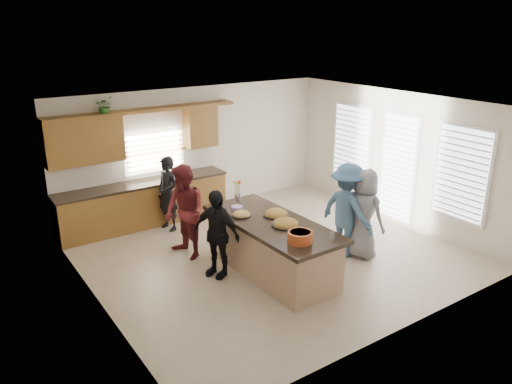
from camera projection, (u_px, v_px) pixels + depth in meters
floor at (273, 253)px, 9.40m from camera, size 6.50×6.50×0.00m
room_shell at (274, 156)px, 8.79m from camera, size 6.52×6.02×2.81m
back_cabinetry at (140, 184)px, 10.46m from camera, size 4.08×0.66×2.46m
right_wall_glazing at (400, 161)px, 10.58m from camera, size 0.06×4.00×2.25m
island at (272, 248)px, 8.57m from camera, size 1.20×2.72×0.95m
platter_front at (286, 224)px, 8.23m from camera, size 0.48×0.48×0.19m
platter_mid at (276, 214)px, 8.65m from camera, size 0.45×0.45×0.18m
platter_back at (241, 215)px, 8.63m from camera, size 0.34×0.34×0.14m
salad_bowl at (300, 236)px, 7.59m from camera, size 0.39×0.39×0.17m
clear_cup at (332, 236)px, 7.71m from camera, size 0.08×0.08×0.11m
plate_stack at (237, 208)px, 8.95m from camera, size 0.21×0.21×0.05m
flower_vase at (238, 190)px, 9.28m from camera, size 0.14×0.14×0.41m
potted_plant at (105, 106)px, 9.69m from camera, size 0.42×0.39×0.38m
woman_left_back at (168, 194)px, 10.27m from camera, size 0.50×0.64×1.56m
woman_left_mid at (185, 213)px, 9.01m from camera, size 0.75×0.92×1.75m
woman_left_front at (216, 234)px, 8.38m from camera, size 0.71×0.98×1.54m
woman_right_back at (347, 210)px, 9.10m from camera, size 0.74×1.19×1.76m
woman_right_front at (363, 213)px, 9.06m from camera, size 0.67×0.90×1.68m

